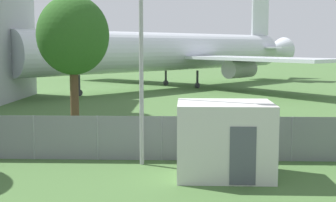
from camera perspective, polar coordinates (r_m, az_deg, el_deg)
The scene contains 5 objects.
perimeter_fence at distance 18.73m, azimuth -8.61°, elevation -4.46°, with size 56.07×0.07×1.76m.
airplane at distance 50.21m, azimuth 0.58°, elevation 5.98°, with size 33.09×35.05×11.76m.
portable_cabin at distance 16.28m, azimuth 6.92°, elevation -4.68°, with size 3.26×2.46×2.58m.
tree_near_hangar at distance 22.31m, azimuth -11.50°, elevation 7.77°, with size 3.35×3.35×6.83m.
light_mast at distance 17.49m, azimuth -3.30°, elevation 8.94°, with size 0.44×0.44×8.56m.
Camera 1 is at (3.38, -6.66, 4.52)m, focal length 50.00 mm.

